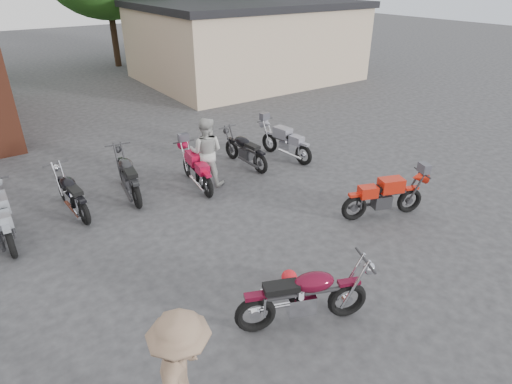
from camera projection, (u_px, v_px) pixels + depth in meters
ground at (315, 292)px, 7.60m from camera, size 90.00×90.00×0.00m
stucco_building at (245, 43)px, 22.04m from camera, size 10.00×8.00×3.50m
vintage_motorcycle at (306, 293)px, 6.66m from camera, size 2.21×1.43×1.22m
sportbike at (385, 194)px, 9.71m from camera, size 2.04×1.27×1.13m
helmet at (289, 277)px, 7.76m from camera, size 0.35×0.35×0.26m
person_light at (206, 152)px, 11.05m from camera, size 1.12×1.11×1.82m
person_tan at (184, 380)px, 4.84m from camera, size 1.25×1.42×1.90m
row_bike_1 at (3, 215)px, 8.84m from camera, size 0.70×2.02×1.16m
row_bike_2 at (71, 191)px, 9.88m from camera, size 0.77×1.92×1.09m
row_bike_3 at (128, 173)px, 10.65m from camera, size 0.92×2.10×1.18m
row_bike_4 at (196, 167)px, 11.10m from camera, size 0.83×1.94×1.09m
row_bike_5 at (245, 148)px, 12.30m from camera, size 0.74×1.90×1.08m
row_bike_6 at (285, 140)px, 12.81m from camera, size 0.92×2.01×1.12m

